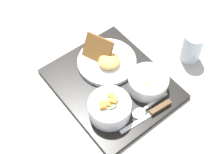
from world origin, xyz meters
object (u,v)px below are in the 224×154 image
object	(u,v)px
bowl_salad	(110,107)
bowl_soup	(148,82)
knife	(156,110)
plate_main	(106,60)
glass_water	(191,48)
spoon	(145,109)

from	to	relation	value
bowl_salad	bowl_soup	size ratio (longest dim) A/B	1.00
bowl_soup	knife	world-z (taller)	bowl_soup
plate_main	glass_water	distance (m)	0.29
bowl_salad	knife	distance (m)	0.14
bowl_soup	plate_main	bearing A→B (deg)	16.25
plate_main	spoon	size ratio (longest dim) A/B	1.46
spoon	plate_main	bearing A→B (deg)	-93.56
knife	spoon	size ratio (longest dim) A/B	1.35
spoon	knife	bearing A→B (deg)	128.81
bowl_soup	bowl_salad	bearing A→B (deg)	90.38
bowl_soup	glass_water	world-z (taller)	glass_water
bowl_salad	spoon	bearing A→B (deg)	-121.26
plate_main	glass_water	bearing A→B (deg)	-120.62
bowl_soup	knife	distance (m)	0.09
spoon	glass_water	bearing A→B (deg)	-165.35
plate_main	spoon	bearing A→B (deg)	176.06
knife	glass_water	xyz separation A→B (m)	(0.09, -0.24, 0.03)
spoon	glass_water	world-z (taller)	glass_water
bowl_salad	plate_main	xyz separation A→B (m)	(0.16, -0.11, -0.02)
knife	spoon	world-z (taller)	knife
knife	glass_water	distance (m)	0.26
bowl_soup	spoon	xyz separation A→B (m)	(-0.06, 0.06, -0.02)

